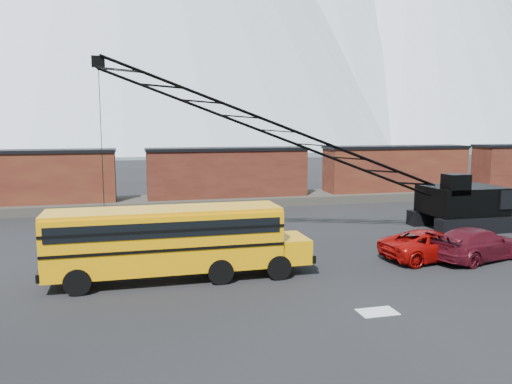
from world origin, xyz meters
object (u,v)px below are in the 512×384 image
at_px(school_bus, 174,240).
at_px(maroon_suv, 477,244).
at_px(red_pickup, 432,245).
at_px(crawler_crane, 302,140).

height_order(school_bus, maroon_suv, school_bus).
distance_m(school_bus, red_pickup, 13.02).
xyz_separation_m(maroon_suv, crawler_crane, (-6.73, 7.64, 5.04)).
bearing_deg(crawler_crane, school_bus, -139.57).
distance_m(school_bus, crawler_crane, 11.79).
relative_size(maroon_suv, crawler_crane, 0.22).
relative_size(school_bus, crawler_crane, 0.45).
xyz_separation_m(school_bus, red_pickup, (12.98, 0.15, -1.05)).
bearing_deg(school_bus, crawler_crane, 40.43).
height_order(maroon_suv, crawler_crane, crawler_crane).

